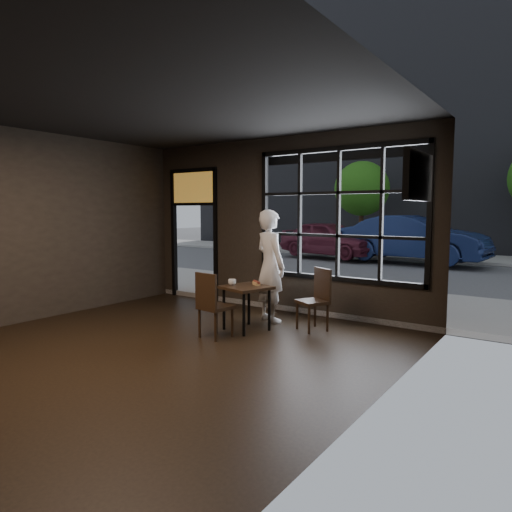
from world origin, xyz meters
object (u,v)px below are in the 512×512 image
Objects in this scene: man at (270,266)px; chair_near at (216,305)px; navy_car at (414,239)px; cafe_table at (246,308)px.

chair_near is at bearing 110.62° from man.
navy_car is at bearing -62.35° from man.
man is (-0.02, 0.71, 0.59)m from cafe_table.
navy_car is at bearing -81.97° from chair_near.
navy_car is at bearing 107.43° from cafe_table.
chair_near is 0.20× the size of navy_car.
man reaches higher than navy_car.
chair_near is 0.52× the size of man.
chair_near is 1.38m from man.
cafe_table is 10.39m from navy_car.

